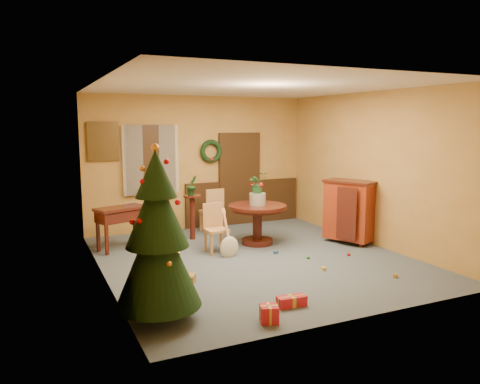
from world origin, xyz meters
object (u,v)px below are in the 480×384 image
dining_table (257,217)px  chair_near (215,226)px  sideboard (349,210)px  christmas_tree (157,238)px  writing_desk (121,218)px

dining_table → chair_near: chair_near is taller
chair_near → sideboard: size_ratio=0.72×
dining_table → chair_near: (-0.94, -0.15, -0.06)m
christmas_tree → sideboard: size_ratio=1.70×
sideboard → dining_table: bearing=158.5°
dining_table → sideboard: bearing=-21.5°
chair_near → writing_desk: chair_near is taller
chair_near → dining_table: bearing=9.3°
dining_table → sideboard: size_ratio=0.91×
christmas_tree → dining_table: bearing=45.3°
christmas_tree → writing_desk: 3.39m
christmas_tree → writing_desk: christmas_tree is taller
christmas_tree → sideboard: 4.76m
dining_table → sideboard: (1.66, -0.65, 0.12)m
dining_table → christmas_tree: size_ratio=0.53×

